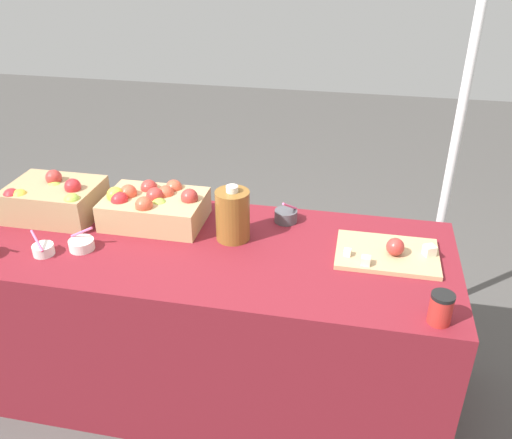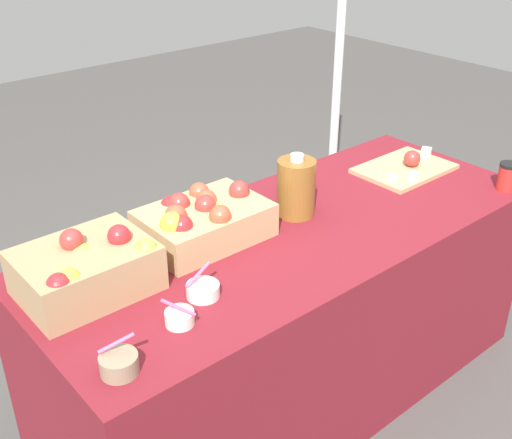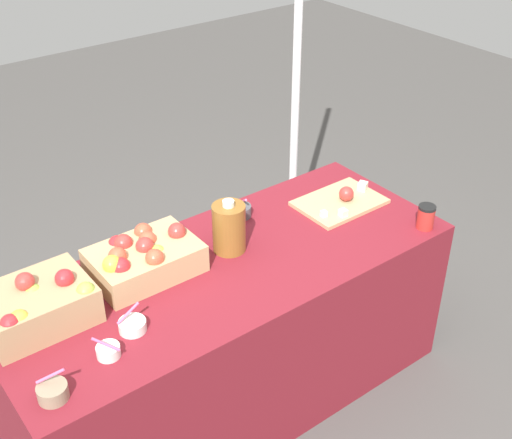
{
  "view_description": "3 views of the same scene",
  "coord_description": "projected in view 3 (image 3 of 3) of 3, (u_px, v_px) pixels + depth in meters",
  "views": [
    {
      "loc": [
        0.54,
        -1.75,
        1.86
      ],
      "look_at": [
        0.17,
        0.04,
        0.85
      ],
      "focal_mm": 37.93,
      "sensor_mm": 36.0,
      "label": 1
    },
    {
      "loc": [
        -1.36,
        -1.39,
        1.82
      ],
      "look_at": [
        -0.19,
        -0.01,
        0.84
      ],
      "focal_mm": 44.91,
      "sensor_mm": 36.0,
      "label": 2
    },
    {
      "loc": [
        -1.23,
        -1.81,
        2.34
      ],
      "look_at": [
        0.14,
        -0.02,
        0.9
      ],
      "focal_mm": 47.25,
      "sensor_mm": 36.0,
      "label": 3
    }
  ],
  "objects": [
    {
      "name": "sample_bowl_far",
      "position": [
        241.0,
        211.0,
        2.98
      ],
      "size": [
        0.1,
        0.1,
        0.11
      ],
      "color": "#4C4C51",
      "rests_on": "table"
    },
    {
      "name": "apple_crate_left",
      "position": [
        38.0,
        305.0,
        2.36
      ],
      "size": [
        0.38,
        0.29,
        0.19
      ],
      "color": "tan",
      "rests_on": "table"
    },
    {
      "name": "apple_crate_middle",
      "position": [
        143.0,
        258.0,
        2.61
      ],
      "size": [
        0.41,
        0.28,
        0.16
      ],
      "color": "tan",
      "rests_on": "table"
    },
    {
      "name": "coffee_cup",
      "position": [
        426.0,
        217.0,
        2.89
      ],
      "size": [
        0.07,
        0.07,
        0.11
      ],
      "color": "red",
      "rests_on": "table"
    },
    {
      "name": "tent_pole",
      "position": [
        297.0,
        70.0,
        3.47
      ],
      "size": [
        0.04,
        0.04,
        2.25
      ],
      "primitive_type": "cylinder",
      "color": "white",
      "rests_on": "ground_plane"
    },
    {
      "name": "sample_bowl_near",
      "position": [
        53.0,
        392.0,
        2.08
      ],
      "size": [
        0.1,
        0.1,
        0.1
      ],
      "color": "gray",
      "rests_on": "table"
    },
    {
      "name": "cider_jug",
      "position": [
        229.0,
        228.0,
        2.73
      ],
      "size": [
        0.14,
        0.14,
        0.23
      ],
      "color": "brown",
      "rests_on": "table"
    },
    {
      "name": "cutting_board_front",
      "position": [
        341.0,
        201.0,
        3.08
      ],
      "size": [
        0.39,
        0.27,
        0.09
      ],
      "color": "tan",
      "rests_on": "table"
    },
    {
      "name": "ground_plane",
      "position": [
        230.0,
        393.0,
        3.09
      ],
      "size": [
        10.0,
        10.0,
        0.0
      ],
      "primitive_type": "plane",
      "color": "#474442"
    },
    {
      "name": "sample_bowl_extra",
      "position": [
        132.0,
        325.0,
        2.35
      ],
      "size": [
        0.1,
        0.1,
        0.09
      ],
      "color": "silver",
      "rests_on": "table"
    },
    {
      "name": "table",
      "position": [
        228.0,
        333.0,
        2.9
      ],
      "size": [
        1.9,
        0.76,
        0.74
      ],
      "primitive_type": "cube",
      "color": "maroon",
      "rests_on": "ground_plane"
    },
    {
      "name": "sample_bowl_mid",
      "position": [
        108.0,
        351.0,
        2.24
      ],
      "size": [
        0.09,
        0.09,
        0.1
      ],
      "color": "silver",
      "rests_on": "table"
    }
  ]
}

